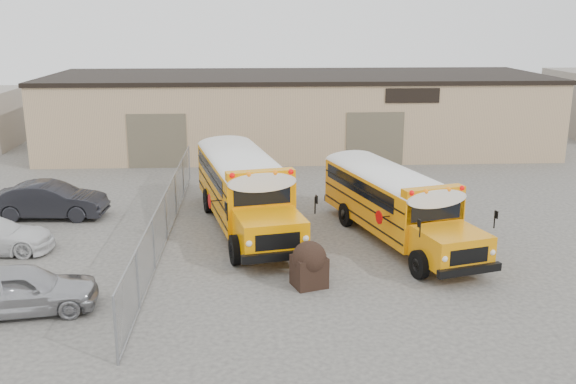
{
  "coord_description": "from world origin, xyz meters",
  "views": [
    {
      "loc": [
        -2.66,
        -19.87,
        8.01
      ],
      "look_at": [
        -1.43,
        3.66,
        1.6
      ],
      "focal_mm": 40.0,
      "sensor_mm": 36.0,
      "label": 1
    }
  ],
  "objects_px": {
    "school_bus_left": "(219,153)",
    "car_dark": "(50,200)",
    "school_bus_right": "(335,167)",
    "car_silver": "(21,289)",
    "tarp_bundle": "(309,263)"
  },
  "relations": [
    {
      "from": "school_bus_right",
      "to": "tarp_bundle",
      "type": "height_order",
      "value": "school_bus_right"
    },
    {
      "from": "school_bus_right",
      "to": "tarp_bundle",
      "type": "bearing_deg",
      "value": -101.62
    },
    {
      "from": "tarp_bundle",
      "to": "car_silver",
      "type": "distance_m",
      "value": 8.3
    },
    {
      "from": "school_bus_right",
      "to": "tarp_bundle",
      "type": "xyz_separation_m",
      "value": [
        -1.98,
        -9.63,
        -0.8
      ]
    },
    {
      "from": "tarp_bundle",
      "to": "car_silver",
      "type": "xyz_separation_m",
      "value": [
        -8.18,
        -1.43,
        -0.04
      ]
    },
    {
      "from": "car_dark",
      "to": "school_bus_left",
      "type": "bearing_deg",
      "value": -52.68
    },
    {
      "from": "tarp_bundle",
      "to": "car_silver",
      "type": "relative_size",
      "value": 0.35
    },
    {
      "from": "school_bus_right",
      "to": "car_silver",
      "type": "xyz_separation_m",
      "value": [
        -10.16,
        -11.06,
        -0.84
      ]
    },
    {
      "from": "school_bus_right",
      "to": "car_silver",
      "type": "distance_m",
      "value": 15.04
    },
    {
      "from": "school_bus_left",
      "to": "car_dark",
      "type": "height_order",
      "value": "school_bus_left"
    },
    {
      "from": "school_bus_left",
      "to": "school_bus_right",
      "type": "distance_m",
      "value": 5.9
    },
    {
      "from": "car_silver",
      "to": "car_dark",
      "type": "relative_size",
      "value": 0.91
    },
    {
      "from": "school_bus_left",
      "to": "car_dark",
      "type": "bearing_deg",
      "value": -145.64
    },
    {
      "from": "school_bus_right",
      "to": "car_silver",
      "type": "height_order",
      "value": "school_bus_right"
    },
    {
      "from": "school_bus_left",
      "to": "car_dark",
      "type": "distance_m",
      "value": 8.22
    }
  ]
}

